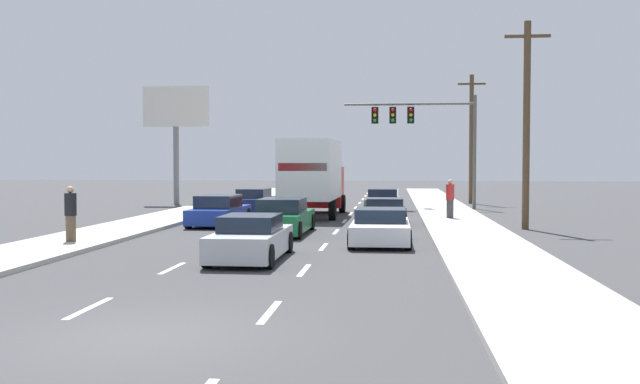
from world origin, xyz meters
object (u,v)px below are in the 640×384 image
(pedestrian_near_corner, at_px, (450,199))
(pedestrian_mid_block, at_px, (71,214))
(car_silver, at_px, (251,239))
(car_navy, at_px, (255,201))
(roadside_billboard, at_px, (176,120))
(car_blue, at_px, (219,211))
(utility_pole_mid, at_px, (527,122))
(box_truck, at_px, (313,174))
(traffic_signal_mast, at_px, (414,122))
(car_green, at_px, (283,218))
(utility_pole_far, at_px, (471,137))
(car_gray, at_px, (383,202))
(car_black, at_px, (385,213))
(car_white, at_px, (381,228))

(pedestrian_near_corner, relative_size, pedestrian_mid_block, 0.99)
(car_silver, height_order, pedestrian_near_corner, pedestrian_near_corner)
(car_navy, distance_m, roadside_billboard, 10.55)
(car_blue, relative_size, utility_pole_mid, 0.55)
(box_truck, bearing_deg, traffic_signal_mast, 53.11)
(utility_pole_mid, xyz_separation_m, pedestrian_near_corner, (-2.71, 3.87, -3.29))
(car_green, xyz_separation_m, utility_pole_far, (9.25, 21.07, 3.75))
(box_truck, height_order, utility_pole_mid, utility_pole_mid)
(car_green, bearing_deg, car_navy, 106.18)
(car_navy, height_order, roadside_billboard, roadside_billboard)
(car_blue, relative_size, car_silver, 1.06)
(pedestrian_near_corner, bearing_deg, car_navy, 154.72)
(car_navy, distance_m, utility_pole_far, 16.23)
(utility_pole_mid, height_order, pedestrian_mid_block, utility_pole_mid)
(car_gray, relative_size, pedestrian_mid_block, 2.62)
(traffic_signal_mast, xyz_separation_m, utility_pole_far, (3.89, 5.41, -0.70))
(car_navy, bearing_deg, traffic_signal_mast, 25.02)
(utility_pole_mid, relative_size, pedestrian_mid_block, 4.65)
(car_silver, relative_size, car_gray, 0.93)
(utility_pole_mid, xyz_separation_m, utility_pole_far, (-0.22, 18.14, 0.05))
(box_truck, relative_size, car_silver, 1.83)
(roadside_billboard, distance_m, pedestrian_near_corner, 20.71)
(box_truck, bearing_deg, car_green, -91.15)
(car_navy, relative_size, car_gray, 0.97)
(traffic_signal_mast, relative_size, pedestrian_mid_block, 4.28)
(utility_pole_mid, distance_m, pedestrian_near_corner, 5.76)
(car_navy, distance_m, box_truck, 4.78)
(car_black, bearing_deg, car_blue, -172.43)
(car_blue, relative_size, box_truck, 0.58)
(car_navy, distance_m, utility_pole_mid, 15.93)
(roadside_billboard, relative_size, pedestrian_mid_block, 4.23)
(car_blue, height_order, car_white, car_blue)
(car_silver, relative_size, utility_pole_far, 0.52)
(pedestrian_near_corner, xyz_separation_m, pedestrian_mid_block, (-13.07, -11.16, 0.01))
(car_green, relative_size, roadside_billboard, 0.61)
(car_green, xyz_separation_m, car_gray, (3.64, 11.51, -0.02))
(utility_pole_mid, xyz_separation_m, roadside_billboard, (-19.31, 15.42, 1.14))
(car_blue, bearing_deg, traffic_signal_mast, 54.36)
(box_truck, xyz_separation_m, utility_pole_mid, (9.30, -5.82, 2.20))
(box_truck, bearing_deg, utility_pole_far, 53.62)
(traffic_signal_mast, distance_m, pedestrian_mid_block, 23.51)
(car_gray, relative_size, pedestrian_near_corner, 2.64)
(car_green, xyz_separation_m, car_silver, (0.20, -7.09, -0.04))
(car_gray, distance_m, car_black, 7.03)
(box_truck, relative_size, car_gray, 1.70)
(car_silver, relative_size, pedestrian_near_corner, 2.45)
(box_truck, xyz_separation_m, car_silver, (0.03, -15.85, -1.54))
(car_silver, xyz_separation_m, pedestrian_near_corner, (6.56, 13.90, 0.46))
(car_navy, height_order, car_black, car_navy)
(car_black, relative_size, roadside_billboard, 0.53)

